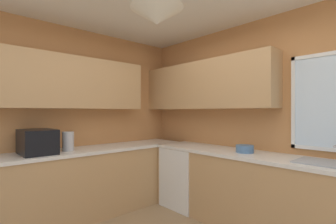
% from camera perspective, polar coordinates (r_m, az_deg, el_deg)
% --- Properties ---
extents(room_shell, '(4.03, 3.61, 2.67)m').
position_cam_1_polar(room_shell, '(3.01, -3.62, 8.43)').
color(room_shell, '#C6844C').
rests_on(room_shell, ground_plane).
extents(counter_run_left, '(0.65, 3.22, 0.91)m').
position_cam_1_polar(counter_run_left, '(3.56, -20.43, -15.47)').
color(counter_run_left, tan).
rests_on(counter_run_left, ground_plane).
extents(counter_run_back, '(3.12, 0.65, 0.91)m').
position_cam_1_polar(counter_run_back, '(3.16, 21.62, -17.47)').
color(counter_run_back, tan).
rests_on(counter_run_back, ground_plane).
extents(dishwasher, '(0.60, 0.60, 0.86)m').
position_cam_1_polar(dishwasher, '(3.81, 4.46, -14.80)').
color(dishwasher, white).
rests_on(dishwasher, ground_plane).
extents(microwave, '(0.48, 0.36, 0.29)m').
position_cam_1_polar(microwave, '(3.30, -28.19, -6.13)').
color(microwave, black).
rests_on(microwave, counter_run_left).
extents(kettle, '(0.14, 0.14, 0.25)m').
position_cam_1_polar(kettle, '(3.39, -22.30, -6.35)').
color(kettle, '#B7B7BC').
rests_on(kettle, counter_run_left).
extents(sink_assembly, '(0.67, 0.40, 0.19)m').
position_cam_1_polar(sink_assembly, '(2.83, 34.53, -9.92)').
color(sink_assembly, '#9EA0A5').
rests_on(sink_assembly, counter_run_back).
extents(bowl, '(0.21, 0.21, 0.09)m').
position_cam_1_polar(bowl, '(3.17, 17.48, -8.20)').
color(bowl, '#4C7099').
rests_on(bowl, counter_run_back).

